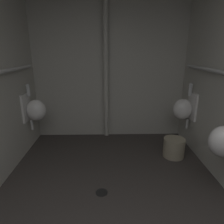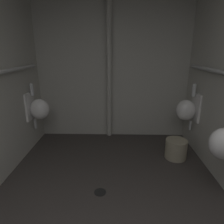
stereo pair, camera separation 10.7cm
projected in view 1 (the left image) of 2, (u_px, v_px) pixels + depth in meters
The scene contains 7 objects.
floor at pixel (112, 196), 2.31m from camera, with size 2.80×3.47×0.08m, color #383330.
wall_back at pixel (109, 66), 3.54m from camera, with size 2.80×0.06×2.60m, color #B7B5AB.
urinal_left_mid at pixel (35, 110), 3.17m from camera, with size 0.32×0.30×0.76m.
urinal_right_far at pixel (184, 109), 3.22m from camera, with size 0.32×0.30×0.76m.
standpipe_back_wall at pixel (106, 67), 3.43m from camera, with size 0.09×0.09×2.55m, color #B7B5AB.
floor_drain at pixel (102, 192), 2.31m from camera, with size 0.14×0.14×0.01m, color black.
waste_bin at pixel (174, 148), 3.06m from camera, with size 0.32×0.32×0.29m, color #9E937A.
Camera 1 is at (-0.04, -0.23, 1.59)m, focal length 32.08 mm.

